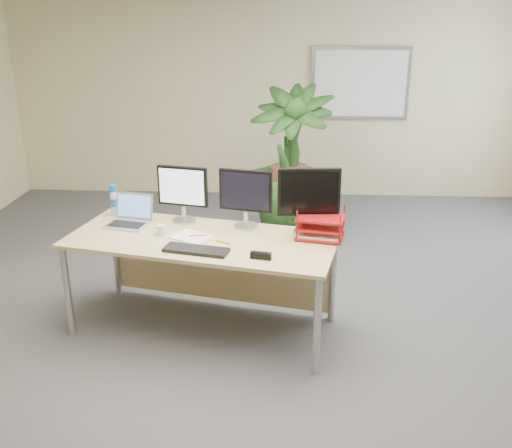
# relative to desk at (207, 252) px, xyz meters

# --- Properties ---
(floor) EXTENTS (8.00, 8.00, 0.00)m
(floor) POSITION_rel_desk_xyz_m (0.38, -0.39, -0.63)
(floor) COLOR #47474C
(floor) RESTS_ON ground
(back_wall) EXTENTS (7.00, 0.04, 2.70)m
(back_wall) POSITION_rel_desk_xyz_m (0.38, 3.61, 0.72)
(back_wall) COLOR beige
(back_wall) RESTS_ON floor
(whiteboard) EXTENTS (1.30, 0.04, 0.95)m
(whiteboard) POSITION_rel_desk_xyz_m (1.58, 3.57, 0.92)
(whiteboard) COLOR #A3A3A8
(whiteboard) RESTS_ON back_wall
(desk) EXTENTS (2.22, 1.30, 0.80)m
(desk) POSITION_rel_desk_xyz_m (0.00, 0.00, 0.00)
(desk) COLOR tan
(desk) RESTS_ON floor
(floor_plant) EXTENTS (1.01, 1.01, 1.50)m
(floor_plant) POSITION_rel_desk_xyz_m (0.67, 1.82, 0.12)
(floor_plant) COLOR #153513
(floor_plant) RESTS_ON floor
(monitor_left) EXTENTS (0.42, 0.19, 0.47)m
(monitor_left) POSITION_rel_desk_xyz_m (-0.22, 0.25, 0.44)
(monitor_left) COLOR #B1B0B5
(monitor_left) RESTS_ON desk
(monitor_right) EXTENTS (0.43, 0.20, 0.48)m
(monitor_right) POSITION_rel_desk_xyz_m (0.31, 0.14, 0.45)
(monitor_right) COLOR #B1B0B5
(monitor_right) RESTS_ON desk
(monitor_dark) EXTENTS (0.48, 0.22, 0.54)m
(monitor_dark) POSITION_rel_desk_xyz_m (0.80, 0.00, 0.48)
(monitor_dark) COLOR #B1B0B5
(monitor_dark) RESTS_ON desk
(laptop) EXTENTS (0.39, 0.36, 0.24)m
(laptop) POSITION_rel_desk_xyz_m (-0.66, 0.17, 0.23)
(laptop) COLOR silver
(laptop) RESTS_ON desk
(keyboard) EXTENTS (0.50, 0.26, 0.03)m
(keyboard) POSITION_rel_desk_xyz_m (-0.03, -0.38, 0.18)
(keyboard) COLOR black
(keyboard) RESTS_ON desk
(coffee_mug) EXTENTS (0.11, 0.07, 0.08)m
(coffee_mug) POSITION_rel_desk_xyz_m (-0.35, -0.07, 0.21)
(coffee_mug) COLOR silver
(coffee_mug) RESTS_ON desk
(spiral_notebook) EXTENTS (0.37, 0.34, 0.01)m
(spiral_notebook) POSITION_rel_desk_xyz_m (-0.10, -0.12, 0.18)
(spiral_notebook) COLOR white
(spiral_notebook) RESTS_ON desk
(orange_pen) EXTENTS (0.13, 0.05, 0.01)m
(orange_pen) POSITION_rel_desk_xyz_m (-0.05, -0.11, 0.19)
(orange_pen) COLOR #EF5B1A
(orange_pen) RESTS_ON spiral_notebook
(yellow_highlighter) EXTENTS (0.11, 0.06, 0.02)m
(yellow_highlighter) POSITION_rel_desk_xyz_m (0.16, -0.21, 0.18)
(yellow_highlighter) COLOR gold
(yellow_highlighter) RESTS_ON desk
(water_bottle) EXTENTS (0.07, 0.07, 0.27)m
(water_bottle) POSITION_rel_desk_xyz_m (-0.85, 0.37, 0.30)
(water_bottle) COLOR silver
(water_bottle) RESTS_ON desk
(letter_tray) EXTENTS (0.41, 0.34, 0.17)m
(letter_tray) POSITION_rel_desk_xyz_m (0.90, -0.06, 0.25)
(letter_tray) COLOR maroon
(letter_tray) RESTS_ON desk
(stapler) EXTENTS (0.16, 0.07, 0.05)m
(stapler) POSITION_rel_desk_xyz_m (0.46, -0.49, 0.20)
(stapler) COLOR black
(stapler) RESTS_ON desk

